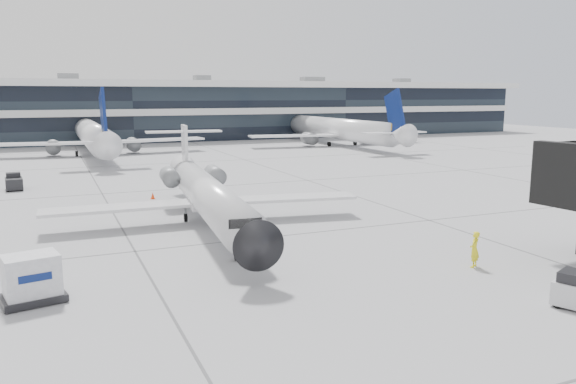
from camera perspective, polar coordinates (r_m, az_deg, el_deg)
name	(u,v)px	position (r m, az deg, el deg)	size (l,w,h in m)	color
ground	(298,234)	(35.30, 1.05, -4.31)	(220.00, 220.00, 0.00)	#98979A
terminal	(125,113)	(114.13, -16.21, 7.67)	(170.00, 22.00, 10.00)	black
bg_jet_center	(94,154)	(86.85, -19.07, 3.63)	(32.00, 40.00, 9.60)	white
bg_jet_right	(337,145)	(98.11, 4.97, 4.80)	(32.00, 40.00, 9.60)	white
regional_jet	(206,193)	(38.21, -8.28, -0.11)	(21.22, 26.51, 6.12)	silver
ramp_worker	(474,249)	(30.00, 18.41, -5.55)	(0.68, 0.44, 1.86)	yellow
cargo_uld	(32,279)	(26.13, -24.58, -8.04)	(2.79, 2.29, 2.02)	black
traffic_cone	(153,196)	(48.36, -13.58, -0.38)	(0.48, 0.48, 0.55)	#FF3D0D
far_tug	(14,182)	(57.34, -26.08, 0.89)	(1.61, 2.51, 1.53)	black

